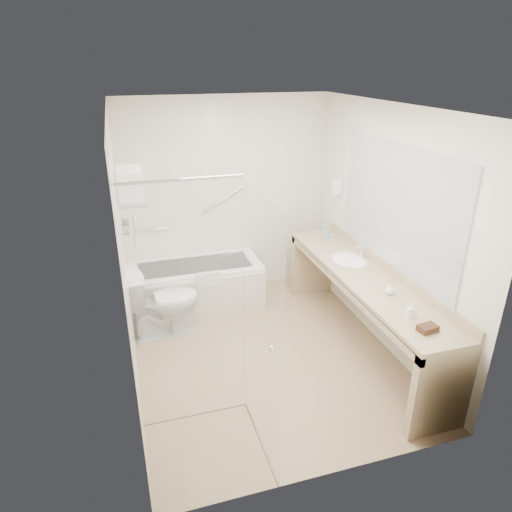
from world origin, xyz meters
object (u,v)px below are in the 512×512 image
object	(u,v)px
bathtub	(196,285)
toilet	(164,302)
water_bottle_left	(325,234)
vanity_counter	(363,293)
amenity_basket	(428,328)

from	to	relation	value
bathtub	toilet	bearing A→B (deg)	-129.87
bathtub	water_bottle_left	distance (m)	1.71
bathtub	vanity_counter	size ratio (longest dim) A/B	0.59
bathtub	water_bottle_left	size ratio (longest dim) A/B	9.60
amenity_basket	bathtub	bearing A→B (deg)	121.07
vanity_counter	water_bottle_left	bearing A→B (deg)	89.48
vanity_counter	amenity_basket	bearing A→B (deg)	-92.01
water_bottle_left	amenity_basket	bearing A→B (deg)	-91.29
bathtub	amenity_basket	distance (m)	2.94
bathtub	toilet	world-z (taller)	toilet
bathtub	vanity_counter	xyz separation A→B (m)	(1.52, -1.39, 0.36)
toilet	amenity_basket	size ratio (longest dim) A/B	5.16
water_bottle_left	toilet	bearing A→B (deg)	-175.38
bathtub	amenity_basket	size ratio (longest dim) A/B	10.28
bathtub	amenity_basket	xyz separation A→B (m)	(1.49, -2.47, 0.60)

